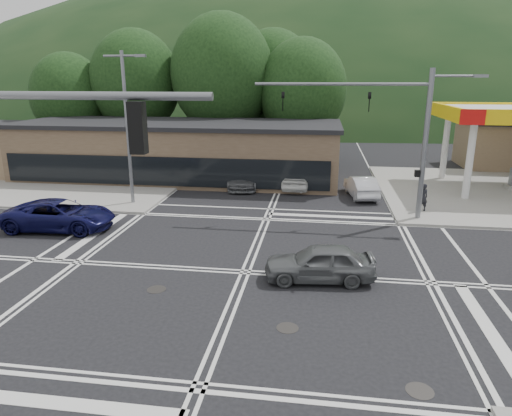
# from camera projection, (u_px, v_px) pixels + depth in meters

# --- Properties ---
(ground) EXTENTS (120.00, 120.00, 0.00)m
(ground) POSITION_uv_depth(u_px,v_px,m) (245.00, 272.00, 18.32)
(ground) COLOR black
(ground) RESTS_ON ground
(sidewalk_ne) EXTENTS (16.00, 16.00, 0.15)m
(sidewalk_ne) POSITION_uv_depth(u_px,v_px,m) (503.00, 193.00, 30.51)
(sidewalk_ne) COLOR gray
(sidewalk_ne) RESTS_ON ground
(sidewalk_nw) EXTENTS (16.00, 16.00, 0.15)m
(sidewalk_nw) POSITION_uv_depth(u_px,v_px,m) (83.00, 179.00, 34.62)
(sidewalk_nw) COLOR gray
(sidewalk_nw) RESTS_ON ground
(commercial_row) EXTENTS (24.00, 8.00, 4.00)m
(commercial_row) POSITION_uv_depth(u_px,v_px,m) (179.00, 152.00, 35.03)
(commercial_row) COLOR brown
(commercial_row) RESTS_ON ground
(hill_north) EXTENTS (252.00, 126.00, 140.00)m
(hill_north) POSITION_uv_depth(u_px,v_px,m) (310.00, 111.00, 103.93)
(hill_north) COLOR black
(hill_north) RESTS_ON ground
(tree_n_a) EXTENTS (8.00, 8.00, 11.75)m
(tree_n_a) POSITION_uv_depth(u_px,v_px,m) (136.00, 82.00, 41.09)
(tree_n_a) COLOR #382619
(tree_n_a) RESTS_ON ground
(tree_n_b) EXTENTS (9.00, 9.00, 12.98)m
(tree_n_b) POSITION_uv_depth(u_px,v_px,m) (222.00, 74.00, 39.81)
(tree_n_b) COLOR #382619
(tree_n_b) RESTS_ON ground
(tree_n_c) EXTENTS (7.60, 7.60, 10.87)m
(tree_n_c) POSITION_uv_depth(u_px,v_px,m) (302.00, 90.00, 39.22)
(tree_n_c) COLOR #382619
(tree_n_c) RESTS_ON ground
(tree_n_d) EXTENTS (6.80, 6.80, 9.76)m
(tree_n_d) POSITION_uv_depth(u_px,v_px,m) (69.00, 97.00, 41.32)
(tree_n_d) COLOR #382619
(tree_n_d) RESTS_ON ground
(tree_n_e) EXTENTS (8.40, 8.40, 11.98)m
(tree_n_e) POSITION_uv_depth(u_px,v_px,m) (273.00, 82.00, 43.25)
(tree_n_e) COLOR #382619
(tree_n_e) RESTS_ON ground
(streetlight_nw) EXTENTS (2.50, 0.25, 9.00)m
(streetlight_nw) POSITION_uv_depth(u_px,v_px,m) (128.00, 121.00, 26.64)
(streetlight_nw) COLOR slate
(streetlight_nw) RESTS_ON ground
(signal_mast_ne) EXTENTS (11.65, 0.30, 8.00)m
(signal_mast_ne) POSITION_uv_depth(u_px,v_px,m) (402.00, 126.00, 23.77)
(signal_mast_ne) COLOR slate
(signal_mast_ne) RESTS_ON ground
(car_blue_west) EXTENTS (5.63, 2.84, 1.53)m
(car_blue_west) POSITION_uv_depth(u_px,v_px,m) (59.00, 215.00, 23.30)
(car_blue_west) COLOR #0E0E3E
(car_blue_west) RESTS_ON ground
(car_grey_center) EXTENTS (4.34, 2.11, 1.43)m
(car_grey_center) POSITION_uv_depth(u_px,v_px,m) (320.00, 263.00, 17.43)
(car_grey_center) COLOR #5C5F60
(car_grey_center) RESTS_ON ground
(car_queue_a) EXTENTS (2.12, 4.37, 1.38)m
(car_queue_a) POSITION_uv_depth(u_px,v_px,m) (361.00, 186.00, 29.72)
(car_queue_a) COLOR silver
(car_queue_a) RESTS_ON ground
(car_queue_b) EXTENTS (1.96, 4.77, 1.62)m
(car_queue_b) POSITION_uv_depth(u_px,v_px,m) (297.00, 177.00, 32.00)
(car_queue_b) COLOR white
(car_queue_b) RESTS_ON ground
(car_northbound) EXTENTS (2.63, 5.10, 1.41)m
(car_northbound) POSITION_uv_depth(u_px,v_px,m) (243.00, 177.00, 32.31)
(car_northbound) COLOR #585A5C
(car_northbound) RESTS_ON ground
(pedestrian) EXTENTS (0.68, 0.55, 1.60)m
(pedestrian) POSITION_uv_depth(u_px,v_px,m) (423.00, 197.00, 25.97)
(pedestrian) COLOR black
(pedestrian) RESTS_ON sidewalk_ne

